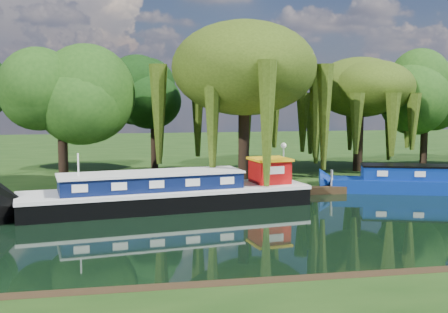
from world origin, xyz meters
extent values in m
plane|color=black|center=(0.00, 0.00, 0.00)|extent=(120.00, 120.00, 0.00)
cube|color=black|center=(0.00, 34.00, 0.23)|extent=(120.00, 52.00, 0.45)
cube|color=black|center=(-7.45, 5.53, 0.39)|extent=(15.75, 5.70, 1.03)
cube|color=silver|center=(-7.45, 5.53, 0.98)|extent=(15.84, 5.78, 0.19)
cube|color=#0B153C|center=(-8.30, 5.40, 1.49)|extent=(9.81, 3.88, 0.81)
cube|color=silver|center=(-8.30, 5.40, 1.95)|extent=(10.01, 4.07, 0.10)
cube|color=#970B0B|center=(-1.53, 6.43, 1.73)|extent=(2.15, 2.15, 1.28)
cube|color=gold|center=(-1.53, 6.43, 2.44)|extent=(2.39, 2.39, 0.14)
cylinder|color=silver|center=(-12.02, 4.83, 2.11)|extent=(0.09, 0.09, 2.05)
cube|color=navy|center=(9.38, 7.24, 0.35)|extent=(12.83, 5.93, 0.96)
cube|color=navy|center=(9.38, 7.24, 1.23)|extent=(9.01, 4.25, 0.80)
cube|color=black|center=(9.38, 7.24, 1.68)|extent=(9.14, 4.39, 0.11)
cube|color=silver|center=(5.93, 7.48, 1.27)|extent=(0.63, 0.25, 0.34)
cube|color=silver|center=(8.06, 6.80, 1.27)|extent=(0.63, 0.25, 0.34)
imported|color=#970B0B|center=(-7.23, 5.49, 0.00)|extent=(3.25, 2.33, 0.67)
cylinder|color=black|center=(-2.04, 10.95, 3.38)|extent=(0.76, 0.76, 5.86)
ellipsoid|color=#2C400D|center=(-2.04, 10.95, 7.61)|extent=(8.18, 8.18, 5.28)
cylinder|color=black|center=(7.49, 14.63, 2.73)|extent=(0.65, 0.65, 4.57)
ellipsoid|color=#2C400D|center=(7.49, 14.63, 6.03)|extent=(6.24, 6.24, 4.03)
cylinder|color=black|center=(-13.25, 10.13, 3.63)|extent=(0.61, 0.61, 6.35)
ellipsoid|color=#1A4010|center=(-13.25, 10.13, 6.22)|extent=(5.20, 5.20, 5.20)
cylinder|color=black|center=(-7.33, 18.29, 3.44)|extent=(0.49, 0.49, 5.98)
ellipsoid|color=black|center=(-7.33, 18.29, 5.89)|extent=(4.79, 4.79, 4.79)
cylinder|color=black|center=(13.19, 15.27, 3.44)|extent=(0.59, 0.59, 5.97)
ellipsoid|color=#1A4010|center=(13.19, 15.27, 5.88)|extent=(4.78, 4.78, 4.78)
cylinder|color=silver|center=(0.50, 10.50, 1.55)|extent=(0.10, 0.10, 2.20)
sphere|color=white|center=(0.50, 10.50, 2.83)|extent=(0.36, 0.36, 0.36)
cylinder|color=silver|center=(-10.00, 8.40, 0.95)|extent=(0.16, 0.16, 1.00)
cylinder|color=silver|center=(-4.00, 8.40, 0.95)|extent=(0.16, 0.16, 1.00)
cylinder|color=silver|center=(3.00, 8.40, 0.95)|extent=(0.16, 0.16, 1.00)
cylinder|color=silver|center=(9.00, 8.40, 0.95)|extent=(0.16, 0.16, 1.00)
camera|label=1|loc=(-9.95, -24.27, 6.06)|focal=45.00mm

